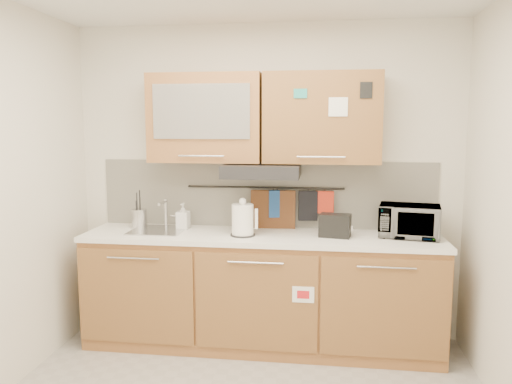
# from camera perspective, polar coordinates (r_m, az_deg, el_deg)

# --- Properties ---
(wall_back) EXTENTS (3.20, 0.00, 3.20)m
(wall_back) POSITION_cam_1_polar(r_m,az_deg,el_deg) (4.19, 1.10, 1.14)
(wall_back) COLOR silver
(wall_back) RESTS_ON ground
(base_cabinet) EXTENTS (2.80, 0.64, 0.88)m
(base_cabinet) POSITION_cam_1_polar(r_m,az_deg,el_deg) (4.10, 0.57, -11.88)
(base_cabinet) COLOR #B06F3E
(base_cabinet) RESTS_ON floor
(countertop) EXTENTS (2.82, 0.62, 0.04)m
(countertop) POSITION_cam_1_polar(r_m,az_deg,el_deg) (3.96, 0.57, -5.13)
(countertop) COLOR white
(countertop) RESTS_ON base_cabinet
(backsplash) EXTENTS (2.80, 0.02, 0.56)m
(backsplash) POSITION_cam_1_polar(r_m,az_deg,el_deg) (4.20, 1.08, -0.24)
(backsplash) COLOR silver
(backsplash) RESTS_ON countertop
(upper_cabinets) EXTENTS (1.82, 0.37, 0.70)m
(upper_cabinets) POSITION_cam_1_polar(r_m,az_deg,el_deg) (3.99, 0.76, 8.43)
(upper_cabinets) COLOR #B06F3E
(upper_cabinets) RESTS_ON wall_back
(range_hood) EXTENTS (0.60, 0.46, 0.10)m
(range_hood) POSITION_cam_1_polar(r_m,az_deg,el_deg) (3.94, 0.69, 2.46)
(range_hood) COLOR black
(range_hood) RESTS_ON upper_cabinets
(sink) EXTENTS (0.42, 0.40, 0.26)m
(sink) POSITION_cam_1_polar(r_m,az_deg,el_deg) (4.16, -11.11, -4.31)
(sink) COLOR silver
(sink) RESTS_ON countertop
(utensil_rail) EXTENTS (1.30, 0.02, 0.02)m
(utensil_rail) POSITION_cam_1_polar(r_m,az_deg,el_deg) (4.15, 1.02, 0.51)
(utensil_rail) COLOR black
(utensil_rail) RESTS_ON backsplash
(utensil_crock) EXTENTS (0.17, 0.17, 0.32)m
(utensil_crock) POSITION_cam_1_polar(r_m,az_deg,el_deg) (4.29, -13.19, -2.95)
(utensil_crock) COLOR #B6B6BB
(utensil_crock) RESTS_ON countertop
(kettle) EXTENTS (0.22, 0.19, 0.30)m
(kettle) POSITION_cam_1_polar(r_m,az_deg,el_deg) (3.88, -1.51, -3.29)
(kettle) COLOR white
(kettle) RESTS_ON countertop
(toaster) EXTENTS (0.26, 0.18, 0.18)m
(toaster) POSITION_cam_1_polar(r_m,az_deg,el_deg) (3.90, 9.02, -3.77)
(toaster) COLOR black
(toaster) RESTS_ON countertop
(microwave) EXTENTS (0.49, 0.38, 0.25)m
(microwave) POSITION_cam_1_polar(r_m,az_deg,el_deg) (4.02, 17.10, -3.19)
(microwave) COLOR #999999
(microwave) RESTS_ON countertop
(soap_bottle) EXTENTS (0.10, 0.11, 0.22)m
(soap_bottle) POSITION_cam_1_polar(r_m,az_deg,el_deg) (4.18, -8.34, -2.74)
(soap_bottle) COLOR #999999
(soap_bottle) RESTS_ON countertop
(cutting_board) EXTENTS (0.37, 0.04, 0.46)m
(cutting_board) POSITION_cam_1_polar(r_m,az_deg,el_deg) (4.17, 1.95, -2.93)
(cutting_board) COLOR brown
(cutting_board) RESTS_ON utensil_rail
(oven_mitt) EXTENTS (0.14, 0.07, 0.23)m
(oven_mitt) POSITION_cam_1_polar(r_m,az_deg,el_deg) (4.14, 2.42, -1.36)
(oven_mitt) COLOR #1F4890
(oven_mitt) RESTS_ON utensil_rail
(dark_pouch) EXTENTS (0.16, 0.07, 0.25)m
(dark_pouch) POSITION_cam_1_polar(r_m,az_deg,el_deg) (4.13, 5.95, -1.57)
(dark_pouch) COLOR black
(dark_pouch) RESTS_ON utensil_rail
(pot_holder) EXTENTS (0.15, 0.03, 0.18)m
(pot_holder) POSITION_cam_1_polar(r_m,az_deg,el_deg) (4.12, 7.85, -1.17)
(pot_holder) COLOR red
(pot_holder) RESTS_ON utensil_rail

